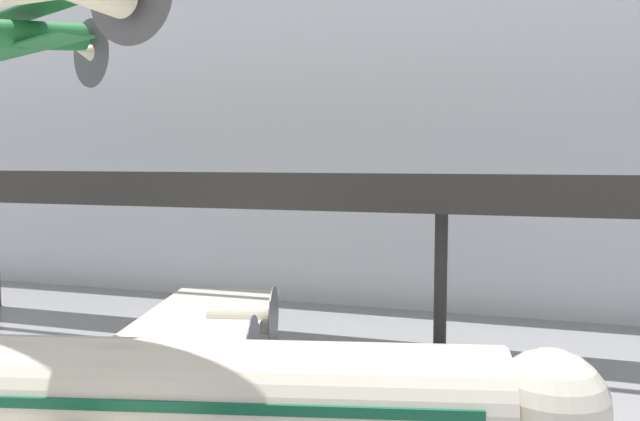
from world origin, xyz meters
name	(u,v)px	position (x,y,z in m)	size (l,w,h in m)	color
hangar_back_wall	(457,134)	(0.00, 30.88, 11.72)	(140.00, 3.00, 23.45)	silver
mezzanine_walkway	(440,205)	(0.00, 21.18, 7.72)	(110.00, 3.20, 9.36)	#2D2B28
airliner_silver_main	(69,395)	(-8.35, 2.86, 3.39)	(30.03, 34.64, 9.52)	beige
suspended_plane_green_biplane	(18,34)	(-17.67, 11.57, 15.66)	(9.16, 7.99, 6.49)	#1E6B33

